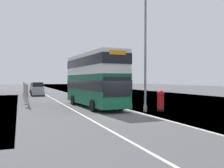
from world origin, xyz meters
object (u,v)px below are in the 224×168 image
object	(u,v)px
red_pillar_postbox	(161,100)
car_oncoming_near	(37,89)
double_decker_bus	(94,79)
car_receding_mid	(35,88)
roadworks_barrier	(115,97)
lamppost_foreground	(145,57)

from	to	relation	value
red_pillar_postbox	car_oncoming_near	xyz separation A→B (m)	(-8.17, 24.29, 0.07)
double_decker_bus	car_receding_mid	xyz separation A→B (m)	(-3.65, 28.90, -1.69)
roadworks_barrier	car_oncoming_near	bearing A→B (deg)	112.84
double_decker_bus	red_pillar_postbox	xyz separation A→B (m)	(4.32, -4.79, -1.68)
double_decker_bus	lamppost_foreground	size ratio (longest dim) A/B	1.16
double_decker_bus	roadworks_barrier	size ratio (longest dim) A/B	7.05
lamppost_foreground	car_receding_mid	xyz separation A→B (m)	(-6.56, 33.67, -3.49)
roadworks_barrier	car_receding_mid	size ratio (longest dim) A/B	0.34
car_receding_mid	car_oncoming_near	bearing A→B (deg)	-91.20
red_pillar_postbox	roadworks_barrier	size ratio (longest dim) A/B	1.13
car_receding_mid	roadworks_barrier	bearing A→B (deg)	-75.32
lamppost_foreground	red_pillar_postbox	bearing A→B (deg)	-1.18
red_pillar_postbox	roadworks_barrier	world-z (taller)	red_pillar_postbox
red_pillar_postbox	double_decker_bus	bearing A→B (deg)	132.05
double_decker_bus	red_pillar_postbox	distance (m)	6.67
lamppost_foreground	roadworks_barrier	size ratio (longest dim) A/B	6.09
roadworks_barrier	car_receding_mid	xyz separation A→B (m)	(-6.85, 26.15, 0.24)
red_pillar_postbox	car_receding_mid	xyz separation A→B (m)	(-7.97, 33.70, -0.00)
double_decker_bus	roadworks_barrier	bearing A→B (deg)	40.72
red_pillar_postbox	car_receding_mid	world-z (taller)	car_receding_mid
lamppost_foreground	car_oncoming_near	distance (m)	25.41
double_decker_bus	lamppost_foreground	xyz separation A→B (m)	(2.92, -4.76, 1.80)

